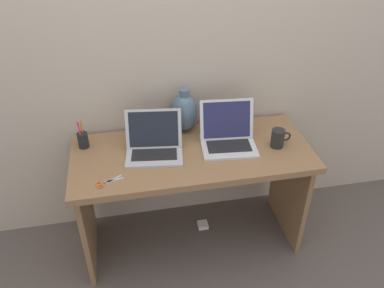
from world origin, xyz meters
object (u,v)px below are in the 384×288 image
object	(u,v)px
power_brick	(203,225)
pen_cup	(83,140)
laptop_left	(154,142)
green_vase	(185,112)
laptop_right	(228,134)
scissors	(105,183)
coffee_mug	(278,138)

from	to	relation	value
power_brick	pen_cup	bearing A→B (deg)	174.18
laptop_left	green_vase	xyz separation A→B (m)	(0.21, 0.20, 0.06)
laptop_right	scissors	size ratio (longest dim) A/B	2.31
laptop_right	laptop_left	bearing A→B (deg)	-179.43
scissors	power_brick	world-z (taller)	scissors
laptop_left	power_brick	xyz separation A→B (m)	(0.31, 0.05, -0.78)
laptop_right	pen_cup	bearing A→B (deg)	171.73
power_brick	scissors	bearing A→B (deg)	-153.98
laptop_right	coffee_mug	distance (m)	0.29
scissors	green_vase	bearing A→B (deg)	41.15
green_vase	scissors	size ratio (longest dim) A/B	1.91
coffee_mug	scissors	size ratio (longest dim) A/B	0.82
scissors	laptop_right	bearing A→B (deg)	18.48
coffee_mug	pen_cup	distance (m)	1.13
laptop_left	power_brick	world-z (taller)	laptop_left
laptop_right	coffee_mug	world-z (taller)	laptop_right
coffee_mug	scissors	world-z (taller)	coffee_mug
laptop_left	coffee_mug	size ratio (longest dim) A/B	2.89
coffee_mug	scissors	xyz separation A→B (m)	(-1.00, -0.15, -0.05)
laptop_left	coffee_mug	distance (m)	0.72
laptop_right	pen_cup	size ratio (longest dim) A/B	1.94
pen_cup	laptop_left	bearing A→B (deg)	-17.40
coffee_mug	laptop_right	bearing A→B (deg)	162.59
green_vase	coffee_mug	bearing A→B (deg)	-29.45
coffee_mug	power_brick	bearing A→B (deg)	161.37
laptop_right	green_vase	xyz separation A→B (m)	(-0.22, 0.20, 0.06)
laptop_left	coffee_mug	bearing A→B (deg)	-6.68
scissors	pen_cup	bearing A→B (deg)	107.52
laptop_left	laptop_right	xyz separation A→B (m)	(0.43, 0.00, 0.00)
laptop_left	coffee_mug	xyz separation A→B (m)	(0.71, -0.08, -0.01)
laptop_left	green_vase	distance (m)	0.30
green_vase	pen_cup	world-z (taller)	green_vase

